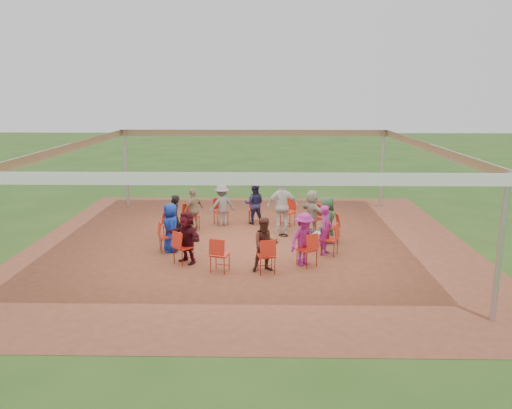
{
  "coord_description": "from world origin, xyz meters",
  "views": [
    {
      "loc": [
        0.46,
        -14.26,
        4.49
      ],
      "look_at": [
        0.18,
        0.3,
        1.14
      ],
      "focal_mm": 35.0,
      "sensor_mm": 36.0,
      "label": 1
    }
  ],
  "objects_px": {
    "chair_1": "(331,228)",
    "cable_coil": "(284,235)",
    "chair_4": "(255,210)",
    "person_seated_5": "(194,210)",
    "person_seated_10": "(304,239)",
    "chair_2": "(315,219)",
    "chair_8": "(167,237)",
    "person_seated_6": "(175,218)",
    "chair_12": "(307,250)",
    "person_seated_2": "(312,212)",
    "chair_3": "(288,213)",
    "standing_person": "(282,206)",
    "chair_0": "(330,239)",
    "person_seated_0": "(326,230)",
    "chair_5": "(221,212)",
    "chair_10": "(220,255)",
    "person_seated_4": "(222,205)",
    "chair_6": "(191,217)",
    "chair_11": "(266,256)",
    "person_seated_3": "(254,204)",
    "chair_7": "(171,226)",
    "person_seated_1": "(327,220)",
    "person_seated_7": "(171,228)",
    "person_seated_9": "(265,244)",
    "laptop": "(320,231)"
  },
  "relations": [
    {
      "from": "chair_5",
      "to": "chair_11",
      "type": "height_order",
      "value": "same"
    },
    {
      "from": "chair_8",
      "to": "person_seated_9",
      "type": "distance_m",
      "value": 3.18
    },
    {
      "from": "chair_1",
      "to": "cable_coil",
      "type": "distance_m",
      "value": 1.6
    },
    {
      "from": "chair_11",
      "to": "person_seated_7",
      "type": "relative_size",
      "value": 0.64
    },
    {
      "from": "person_seated_0",
      "to": "standing_person",
      "type": "relative_size",
      "value": 0.8
    },
    {
      "from": "chair_4",
      "to": "person_seated_5",
      "type": "relative_size",
      "value": 0.64
    },
    {
      "from": "person_seated_6",
      "to": "chair_12",
      "type": "bearing_deg",
      "value": 68.68
    },
    {
      "from": "chair_12",
      "to": "person_seated_3",
      "type": "relative_size",
      "value": 0.64
    },
    {
      "from": "person_seated_2",
      "to": "person_seated_6",
      "type": "distance_m",
      "value": 4.35
    },
    {
      "from": "chair_2",
      "to": "person_seated_0",
      "type": "height_order",
      "value": "person_seated_0"
    },
    {
      "from": "chair_1",
      "to": "chair_8",
      "type": "height_order",
      "value": "same"
    },
    {
      "from": "cable_coil",
      "to": "person_seated_5",
      "type": "bearing_deg",
      "value": 169.83
    },
    {
      "from": "chair_11",
      "to": "person_seated_6",
      "type": "bearing_deg",
      "value": 123.62
    },
    {
      "from": "chair_11",
      "to": "person_seated_4",
      "type": "height_order",
      "value": "person_seated_4"
    },
    {
      "from": "person_seated_10",
      "to": "chair_12",
      "type": "bearing_deg",
      "value": -90.0
    },
    {
      "from": "person_seated_1",
      "to": "person_seated_4",
      "type": "relative_size",
      "value": 1.0
    },
    {
      "from": "chair_1",
      "to": "person_seated_6",
      "type": "bearing_deg",
      "value": 83.25
    },
    {
      "from": "standing_person",
      "to": "chair_12",
      "type": "bearing_deg",
      "value": 91.6
    },
    {
      "from": "chair_0",
      "to": "person_seated_0",
      "type": "relative_size",
      "value": 0.64
    },
    {
      "from": "chair_3",
      "to": "chair_7",
      "type": "height_order",
      "value": "same"
    },
    {
      "from": "chair_3",
      "to": "chair_10",
      "type": "xyz_separation_m",
      "value": [
        -1.9,
        -4.47,
        0.0
      ]
    },
    {
      "from": "chair_6",
      "to": "chair_8",
      "type": "relative_size",
      "value": 1.0
    },
    {
      "from": "chair_5",
      "to": "person_seated_5",
      "type": "xyz_separation_m",
      "value": [
        -0.81,
        -0.81,
        0.25
      ]
    },
    {
      "from": "person_seated_10",
      "to": "chair_2",
      "type": "bearing_deg",
      "value": 39.91
    },
    {
      "from": "chair_8",
      "to": "person_seated_3",
      "type": "bearing_deg",
      "value": 123.62
    },
    {
      "from": "chair_5",
      "to": "chair_10",
      "type": "height_order",
      "value": "same"
    },
    {
      "from": "cable_coil",
      "to": "laptop",
      "type": "relative_size",
      "value": 0.93
    },
    {
      "from": "chair_4",
      "to": "chair_11",
      "type": "bearing_deg",
      "value": 96.92
    },
    {
      "from": "chair_4",
      "to": "chair_7",
      "type": "distance_m",
      "value": 3.24
    },
    {
      "from": "chair_5",
      "to": "standing_person",
      "type": "bearing_deg",
      "value": 128.91
    },
    {
      "from": "chair_5",
      "to": "person_seated_2",
      "type": "relative_size",
      "value": 0.64
    },
    {
      "from": "chair_5",
      "to": "person_seated_6",
      "type": "relative_size",
      "value": 0.64
    },
    {
      "from": "chair_3",
      "to": "standing_person",
      "type": "xyz_separation_m",
      "value": [
        -0.21,
        -0.9,
        0.42
      ]
    },
    {
      "from": "chair_1",
      "to": "person_seated_10",
      "type": "bearing_deg",
      "value": 149.56
    },
    {
      "from": "chair_3",
      "to": "person_seated_4",
      "type": "distance_m",
      "value": 2.23
    },
    {
      "from": "chair_10",
      "to": "person_seated_3",
      "type": "distance_m",
      "value": 4.74
    },
    {
      "from": "person_seated_5",
      "to": "person_seated_4",
      "type": "bearing_deg",
      "value": 166.15
    },
    {
      "from": "chair_11",
      "to": "person_seated_1",
      "type": "height_order",
      "value": "person_seated_1"
    },
    {
      "from": "chair_2",
      "to": "chair_6",
      "type": "bearing_deg",
      "value": 55.38
    },
    {
      "from": "chair_7",
      "to": "person_seated_3",
      "type": "xyz_separation_m",
      "value": [
        2.51,
        1.93,
        0.25
      ]
    },
    {
      "from": "person_seated_4",
      "to": "person_seated_10",
      "type": "height_order",
      "value": "same"
    },
    {
      "from": "person_seated_2",
      "to": "chair_3",
      "type": "bearing_deg",
      "value": 8.02
    },
    {
      "from": "person_seated_4",
      "to": "chair_6",
      "type": "bearing_deg",
      "value": 8.02
    },
    {
      "from": "chair_3",
      "to": "chair_10",
      "type": "height_order",
      "value": "same"
    },
    {
      "from": "person_seated_10",
      "to": "chair_8",
      "type": "bearing_deg",
      "value": 125.61
    },
    {
      "from": "chair_12",
      "to": "person_seated_1",
      "type": "distance_m",
      "value": 2.23
    },
    {
      "from": "person_seated_6",
      "to": "person_seated_10",
      "type": "distance_m",
      "value": 4.35
    },
    {
      "from": "chair_0",
      "to": "cable_coil",
      "type": "bearing_deg",
      "value": 56.35
    },
    {
      "from": "chair_7",
      "to": "person_seated_7",
      "type": "xyz_separation_m",
      "value": [
        0.21,
        -1.13,
        0.25
      ]
    },
    {
      "from": "chair_1",
      "to": "person_seated_0",
      "type": "bearing_deg",
      "value": 160.33
    }
  ]
}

